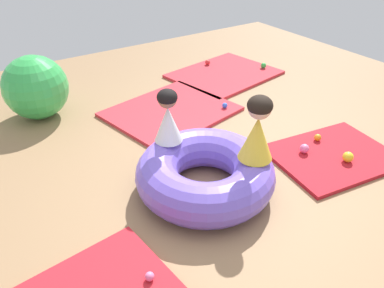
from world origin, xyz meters
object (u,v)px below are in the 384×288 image
Objects in this scene: play_ball_blue at (225,105)px; child_in_yellow at (258,129)px; inflatable_cushion at (205,173)px; play_ball_pink at (304,149)px; play_ball_red at (208,62)px; play_ball_green at (263,66)px; play_ball_yellow at (348,157)px; play_ball_pink_second at (150,276)px; play_ball_orange at (318,137)px; child_in_white at (168,116)px; exercise_ball_large at (36,87)px.

child_in_yellow is at bearing -119.03° from play_ball_blue.
inflatable_cushion is at bearing -134.11° from play_ball_blue.
child_in_yellow is at bearing -170.30° from play_ball_pink.
play_ball_red is (1.72, 2.37, -0.10)m from inflatable_cushion.
play_ball_green is at bearing 29.38° from play_ball_blue.
child_in_yellow reaches higher than play_ball_yellow.
child_in_yellow reaches higher than play_ball_blue.
inflatable_cushion reaches higher than play_ball_pink_second.
play_ball_orange is at bearing -0.93° from inflatable_cushion.
child_in_white is 2.88m from play_ball_green.
child_in_white is at bearing 53.17° from play_ball_pink_second.
play_ball_pink_second is (-0.73, -0.97, -0.52)m from child_in_white.
child_in_yellow reaches higher than play_ball_pink_second.
play_ball_red is 0.75× the size of play_ball_yellow.
play_ball_yellow is at bearing 83.89° from child_in_white.
play_ball_red is at bearing 54.08° from inflatable_cushion.
inflatable_cushion is at bearing 41.30° from child_in_white.
play_ball_pink is 2.02m from play_ball_pink_second.
child_in_white reaches higher than play_ball_pink_second.
play_ball_pink is at bearing 91.63° from child_in_white.
play_ball_red is 1.16× the size of play_ball_blue.
play_ball_blue is at bearing 92.60° from play_ball_pink.
play_ball_orange is at bearing -72.99° from play_ball_blue.
play_ball_pink is at bearing 124.46° from play_ball_yellow.
play_ball_pink reaches higher than play_ball_orange.
play_ball_yellow reaches higher than play_ball_pink.
play_ball_pink_second is (-1.90, -1.68, -0.00)m from play_ball_blue.
child_in_yellow is at bearing -36.97° from inflatable_cushion.
exercise_ball_large is (-0.80, 2.16, 0.18)m from inflatable_cushion.
play_ball_pink is 0.30m from play_ball_orange.
child_in_yellow reaches higher than exercise_ball_large.
play_ball_pink_second is at bearing -166.04° from play_ball_pink.
child_in_yellow is 0.76m from child_in_white.
play_ball_green is 0.83m from play_ball_red.
play_ball_orange is (1.08, 0.22, -0.55)m from child_in_yellow.
child_in_yellow is 7.22× the size of play_ball_red.
child_in_white is at bearing 165.24° from play_ball_orange.
play_ball_pink is at bearing -122.49° from play_ball_green.
play_ball_yellow is at bearing 4.12° from play_ball_pink_second.
play_ball_green is (1.21, 1.90, -0.01)m from play_ball_pink.
play_ball_pink_second is (-1.17, -0.35, -0.55)m from child_in_yellow.
play_ball_green is 2.44m from play_ball_yellow.
play_ball_orange is 2.32m from play_ball_pink_second.
inflatable_cushion is 1.40m from play_ball_orange.
play_ball_yellow is 0.14× the size of exercise_ball_large.
play_ball_red is 2.83m from play_ball_yellow.
play_ball_green is 1.31× the size of play_ball_pink_second.
play_ball_red is at bearing 4.69° from exercise_ball_large.
play_ball_pink_second is at bearing -165.79° from play_ball_orange.
play_ball_orange is at bearing -116.96° from play_ball_green.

